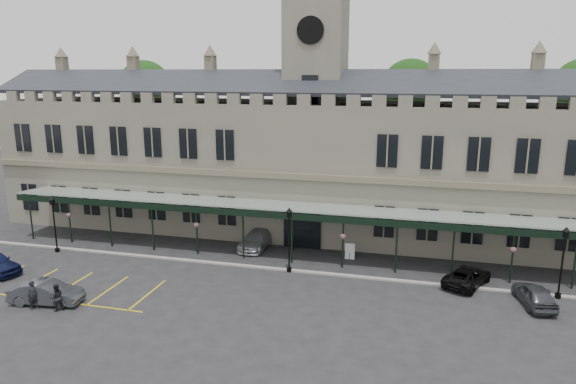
% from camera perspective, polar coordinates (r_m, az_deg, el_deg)
% --- Properties ---
extents(ground, '(140.00, 140.00, 0.00)m').
position_cam_1_polar(ground, '(34.37, -2.54, -12.04)').
color(ground, black).
extents(station_building, '(60.00, 10.36, 17.30)m').
position_cam_1_polar(station_building, '(47.25, 2.99, 3.21)').
color(station_building, '#635E52').
rests_on(station_building, ground).
extents(clock_tower, '(5.60, 5.60, 24.80)m').
position_cam_1_polar(clock_tower, '(46.65, 3.11, 11.29)').
color(clock_tower, '#635E52').
rests_on(clock_tower, ground).
extents(canopy, '(50.00, 4.10, 4.30)m').
position_cam_1_polar(canopy, '(40.20, 0.52, -4.54)').
color(canopy, '#8C9E93').
rests_on(canopy, ground).
extents(kerb, '(60.00, 0.40, 0.12)m').
position_cam_1_polar(kerb, '(39.20, -0.18, -8.65)').
color(kerb, gray).
rests_on(kerb, ground).
extents(parking_markings, '(16.00, 6.00, 0.01)m').
position_cam_1_polar(parking_markings, '(39.33, -23.45, -9.82)').
color(parking_markings, gold).
rests_on(parking_markings, ground).
extents(tree_behind_left, '(6.00, 6.00, 16.00)m').
position_cam_1_polar(tree_behind_left, '(62.99, -15.58, 11.05)').
color(tree_behind_left, '#332314').
rests_on(tree_behind_left, ground).
extents(tree_behind_mid, '(6.00, 6.00, 16.00)m').
position_cam_1_polar(tree_behind_mid, '(54.77, 13.40, 10.92)').
color(tree_behind_mid, '#332314').
rests_on(tree_behind_mid, ground).
extents(lamp_post_left, '(0.45, 0.45, 4.79)m').
position_cam_1_polar(lamp_post_left, '(46.47, -24.57, -2.75)').
color(lamp_post_left, black).
rests_on(lamp_post_left, ground).
extents(lamp_post_mid, '(0.47, 0.47, 4.99)m').
position_cam_1_polar(lamp_post_mid, '(38.04, 0.14, -4.70)').
color(lamp_post_mid, black).
rests_on(lamp_post_mid, ground).
extents(lamp_post_right, '(0.47, 0.47, 4.95)m').
position_cam_1_polar(lamp_post_right, '(38.15, 28.24, -6.31)').
color(lamp_post_right, black).
rests_on(lamp_post_right, ground).
extents(sign_board, '(0.77, 0.07, 1.32)m').
position_cam_1_polar(sign_board, '(41.59, 6.88, -6.58)').
color(sign_board, black).
rests_on(sign_board, ground).
extents(bollard_left, '(0.16, 0.16, 0.92)m').
position_cam_1_polar(bollard_left, '(43.37, 0.53, -5.90)').
color(bollard_left, black).
rests_on(bollard_left, ground).
extents(bollard_right, '(0.17, 0.17, 0.96)m').
position_cam_1_polar(bollard_right, '(41.94, 6.88, -6.64)').
color(bollard_right, black).
rests_on(bollard_right, ground).
extents(car_left_b, '(4.80, 2.27, 1.52)m').
position_cam_1_polar(car_left_b, '(37.19, -25.29, -10.06)').
color(car_left_b, '#36393E').
rests_on(car_left_b, ground).
extents(car_taxi, '(2.33, 5.14, 1.46)m').
position_cam_1_polar(car_taxi, '(44.02, -3.46, -5.26)').
color(car_taxi, '#9FA1A7').
rests_on(car_taxi, ground).
extents(car_van, '(3.98, 5.07, 1.28)m').
position_cam_1_polar(car_van, '(38.63, 19.29, -8.84)').
color(car_van, black).
rests_on(car_van, ground).
extents(car_right_a, '(2.42, 4.42, 1.43)m').
position_cam_1_polar(car_right_a, '(37.09, 25.69, -10.24)').
color(car_right_a, '#36393E').
rests_on(car_right_a, ground).
extents(person_a, '(0.80, 0.82, 1.91)m').
position_cam_1_polar(person_a, '(36.63, -26.45, -10.21)').
color(person_a, black).
rests_on(person_a, ground).
extents(person_b, '(1.08, 1.08, 1.77)m').
position_cam_1_polar(person_b, '(35.85, -24.33, -10.61)').
color(person_b, black).
rests_on(person_b, ground).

